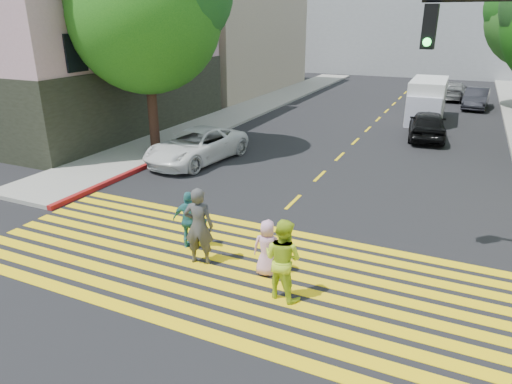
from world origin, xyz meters
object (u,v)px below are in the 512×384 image
Objects in this scene: pedestrian_child at (267,248)px; dark_car_near at (427,125)px; tree_left at (147,7)px; silver_car at (454,91)px; dark_car_parked at (476,98)px; pedestrian_extra at (190,220)px; pedestrian_woman at (283,259)px; pedestrian_man at (199,226)px; white_sedan at (197,146)px; white_van at (427,102)px.

pedestrian_child is 0.32× the size of dark_car_near.
tree_left is 25.29m from silver_car.
dark_car_parked is (4.33, 26.14, -0.01)m from pedestrian_child.
pedestrian_extra reaches higher than dark_car_parked.
silver_car is at bearing -81.43° from pedestrian_woman.
tree_left is 2.12× the size of dark_car_near.
pedestrian_man reaches higher than silver_car.
pedestrian_man is 1.08× the size of pedestrian_woman.
pedestrian_woman is 0.43× the size of dark_car_near.
pedestrian_woman is 1.17× the size of pedestrian_extra.
pedestrian_child is (1.76, 0.19, -0.30)m from pedestrian_man.
silver_car is at bearing 118.97° from dark_car_parked.
pedestrian_child is at bearing -41.23° from tree_left.
pedestrian_child is at bearing 87.71° from silver_car.
dark_car_near is at bearing 52.25° from white_sedan.
dark_car_near is at bearing 90.52° from silver_car.
pedestrian_woman is at bearing 151.91° from pedestrian_man.
pedestrian_child is (-0.68, 0.73, -0.23)m from pedestrian_woman.
white_van is (-2.74, -5.81, 0.47)m from dark_car_parked.
pedestrian_woman is 1.32× the size of pedestrian_child.
pedestrian_man is 2.50m from pedestrian_woman.
pedestrian_woman is 30.36m from silver_car.
dark_car_near is (1.45, 16.40, -0.18)m from pedestrian_woman.
tree_left is at bearing -63.82° from pedestrian_man.
dark_car_near is at bearing -108.71° from pedestrian_child.
pedestrian_man is 16.33m from dark_car_near.
white_van is (8.07, 13.02, 0.46)m from white_sedan.
pedestrian_man is 0.48× the size of dark_car_parked.
pedestrian_woman is at bearing 78.45° from dark_car_near.
dark_car_near is 13.91m from silver_car.
tree_left is 17.11m from white_van.
white_van is (4.01, 19.92, 0.36)m from pedestrian_extra.
silver_car is 1.10× the size of dark_car_parked.
tree_left is at bearing -131.12° from white_van.
pedestrian_woman is at bearing -93.76° from dark_car_parked.
dark_car_near is 4.70m from white_van.
silver_car is at bearing -98.96° from dark_car_near.
pedestrian_child is at bearing 75.76° from dark_car_near.
pedestrian_woman is at bearing 148.80° from pedestrian_extra.
pedestrian_child is 0.27× the size of white_van.
pedestrian_man is 0.46× the size of dark_car_near.
pedestrian_woman is at bearing -41.66° from tree_left.
pedestrian_man reaches higher than white_sedan.
white_sedan is (-6.48, 7.30, 0.00)m from pedestrian_child.
pedestrian_man is 20.78m from white_van.
white_sedan is at bearing -11.89° from tree_left.
dark_car_near is 0.95× the size of silver_car.
pedestrian_woman is 0.44× the size of dark_car_parked.
pedestrian_extra is at bearing -20.41° from pedestrian_child.
pedestrian_woman is (9.60, -8.54, -5.32)m from tree_left.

